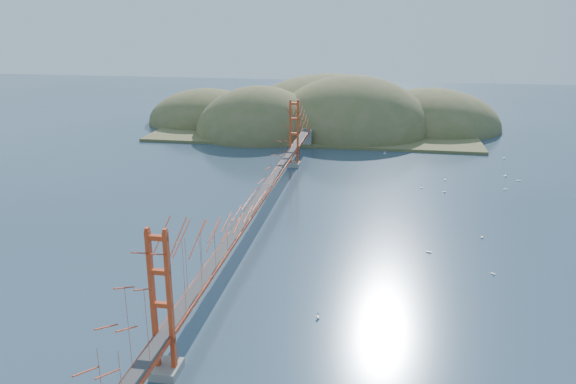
% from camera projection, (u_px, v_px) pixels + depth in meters
% --- Properties ---
extents(ground, '(320.00, 320.00, 0.00)m').
position_uv_depth(ground, '(256.00, 228.00, 70.24)').
color(ground, '#293D53').
rests_on(ground, ground).
extents(bridge, '(2.20, 94.40, 12.00)m').
position_uv_depth(bridge, '(255.00, 174.00, 68.26)').
color(bridge, gray).
rests_on(bridge, ground).
extents(far_headlands, '(84.00, 58.00, 25.00)m').
position_uv_depth(far_headlands, '(329.00, 125.00, 134.15)').
color(far_headlands, brown).
rests_on(far_headlands, ground).
extents(sailboat_1, '(0.52, 0.52, 0.56)m').
position_uv_depth(sailboat_1, '(493.00, 273.00, 57.93)').
color(sailboat_1, white).
rests_on(sailboat_1, ground).
extents(sailboat_2, '(0.64, 0.56, 0.73)m').
position_uv_depth(sailboat_2, '(429.00, 251.00, 63.14)').
color(sailboat_2, white).
rests_on(sailboat_2, ground).
extents(sailboat_12, '(0.56, 0.50, 0.63)m').
position_uv_depth(sailboat_12, '(385.00, 153.00, 107.07)').
color(sailboat_12, white).
rests_on(sailboat_12, ground).
extents(sailboat_15, '(0.70, 0.70, 0.74)m').
position_uv_depth(sailboat_15, '(504.00, 158.00, 103.56)').
color(sailboat_15, white).
rests_on(sailboat_15, ground).
extents(sailboat_4, '(0.53, 0.53, 0.58)m').
position_uv_depth(sailboat_4, '(482.00, 237.00, 67.31)').
color(sailboat_4, white).
rests_on(sailboat_4, ground).
extents(sailboat_17, '(0.62, 0.57, 0.70)m').
position_uv_depth(sailboat_17, '(505.00, 189.00, 85.38)').
color(sailboat_17, white).
rests_on(sailboat_17, ground).
extents(sailboat_7, '(0.61, 0.56, 0.69)m').
position_uv_depth(sailboat_7, '(519.00, 180.00, 89.82)').
color(sailboat_7, white).
rests_on(sailboat_7, ground).
extents(sailboat_0, '(0.54, 0.57, 0.64)m').
position_uv_depth(sailboat_0, '(318.00, 316.00, 49.72)').
color(sailboat_0, white).
rests_on(sailboat_0, ground).
extents(sailboat_16, '(0.61, 0.61, 0.64)m').
position_uv_depth(sailboat_16, '(445.00, 191.00, 84.22)').
color(sailboat_16, white).
rests_on(sailboat_16, ground).
extents(sailboat_8, '(0.71, 0.71, 0.74)m').
position_uv_depth(sailboat_8, '(505.00, 175.00, 92.33)').
color(sailboat_8, white).
rests_on(sailboat_8, ground).
extents(sailboat_3, '(0.55, 0.48, 0.62)m').
position_uv_depth(sailboat_3, '(422.00, 188.00, 86.02)').
color(sailboat_3, white).
rests_on(sailboat_3, ground).
extents(sailboat_extra_1, '(0.47, 0.52, 0.59)m').
position_uv_depth(sailboat_extra_1, '(445.00, 179.00, 90.38)').
color(sailboat_extra_1, white).
rests_on(sailboat_extra_1, ground).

